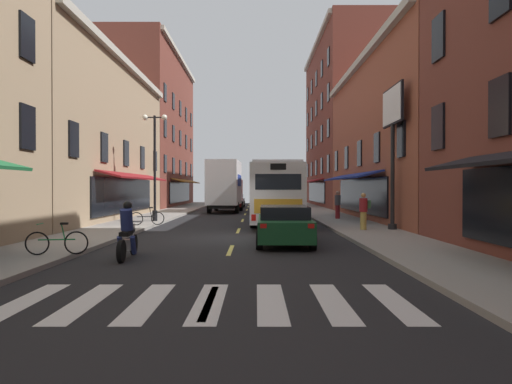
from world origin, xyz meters
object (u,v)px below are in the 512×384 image
pedestrian_near (362,210)px  pedestrian_mid (336,204)px  bicycle_near (146,218)px  sedan_near (282,224)px  billboard_sign (391,121)px  street_lamp_twin (153,162)px  box_truck (224,187)px  bicycle_mid (55,242)px  sedan_mid (233,201)px  motorcycle_rider (126,234)px  transit_bus (273,193)px

pedestrian_near → pedestrian_mid: (0.13, 7.10, -0.01)m
bicycle_near → pedestrian_mid: bearing=23.9°
sedan_near → pedestrian_near: size_ratio=2.79×
billboard_sign → street_lamp_twin: billboard_sign is taller
box_truck → street_lamp_twin: (-3.26, -11.16, 1.35)m
sedan_near → street_lamp_twin: size_ratio=0.76×
bicycle_near → bicycle_mid: same height
box_truck → pedestrian_mid: bearing=-51.0°
billboard_sign → bicycle_near: bearing=169.1°
pedestrian_near → pedestrian_mid: 7.10m
box_truck → street_lamp_twin: street_lamp_twin is taller
sedan_mid → bicycle_mid: 33.43m
motorcycle_rider → bicycle_mid: motorcycle_rider is taller
transit_bus → box_truck: bearing=108.3°
bicycle_near → pedestrian_mid: (10.51, 4.66, 0.51)m
pedestrian_mid → sedan_near: bearing=-80.3°
sedan_near → pedestrian_mid: (3.99, 11.06, 0.30)m
bicycle_near → street_lamp_twin: street_lamp_twin is taller
billboard_sign → sedan_near: 7.95m
transit_bus → sedan_mid: size_ratio=2.48×
box_truck → bicycle_near: (-3.01, -13.95, -1.62)m
pedestrian_near → street_lamp_twin: size_ratio=0.27×
transit_bus → pedestrian_mid: bearing=22.2°
pedestrian_near → sedan_mid: bearing=-8.8°
sedan_near → pedestrian_near: (3.86, 3.97, 0.30)m
transit_bus → street_lamp_twin: bearing=-177.7°
box_truck → bicycle_mid: (-3.11, -23.85, -1.62)m
billboard_sign → pedestrian_mid: bearing=100.0°
billboard_sign → pedestrian_near: billboard_sign is taller
sedan_near → bicycle_near: size_ratio=2.75×
sedan_mid → bicycle_mid: (-3.40, -33.26, -0.18)m
transit_bus → billboard_sign: bearing=-46.0°
box_truck → street_lamp_twin: 11.71m
street_lamp_twin → billboard_sign: bearing=-22.8°
billboard_sign → sedan_near: billboard_sign is taller
billboard_sign → transit_bus: billboard_sign is taller
sedan_mid → street_lamp_twin: bearing=-99.8°
bicycle_mid → box_truck: bearing=82.6°
box_truck → sedan_near: size_ratio=1.56×
box_truck → sedan_near: box_truck is taller
transit_bus → motorcycle_rider: (-4.77, -12.78, -1.04)m
sedan_mid → motorcycle_rider: (-1.46, -33.07, 0.02)m
sedan_mid → pedestrian_mid: 20.04m
bicycle_mid → pedestrian_mid: (10.62, 14.57, 0.51)m
sedan_mid → billboard_sign: bearing=-71.8°
bicycle_mid → bicycle_near: bearing=89.4°
sedan_near → motorcycle_rider: motorcycle_rider is taller
billboard_sign → bicycle_near: billboard_sign is taller
street_lamp_twin → pedestrian_mid: bearing=9.9°
pedestrian_mid → street_lamp_twin: size_ratio=0.28×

